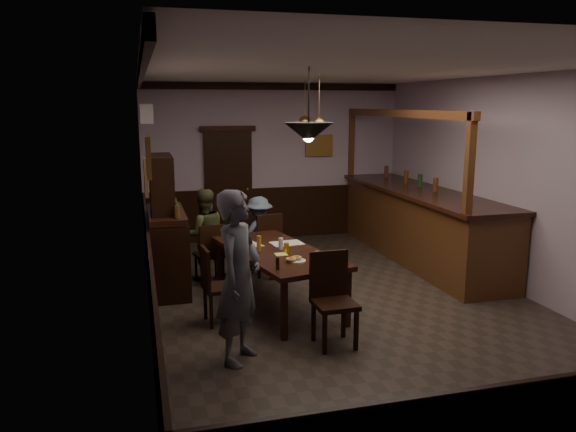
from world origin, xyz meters
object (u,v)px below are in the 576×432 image
object	(u,v)px
soda_can	(286,248)
pendant_iron	(309,132)
coffee_cup	(318,255)
chair_far_right	(267,242)
person_seated_left	(204,234)
chair_side	(215,282)
chair_far_left	(211,251)
pendant_brass_mid	(319,125)
dining_table	(277,255)
person_standing	(239,277)
person_seated_right	(259,234)
pendant_brass_far	(305,122)
sideboard	(166,236)
chair_near	(332,294)
bar_counter	(418,222)

from	to	relation	value
soda_can	pendant_iron	world-z (taller)	pendant_iron
coffee_cup	chair_far_right	bearing A→B (deg)	84.16
person_seated_left	chair_far_right	bearing A→B (deg)	170.31
pendant_iron	chair_side	bearing A→B (deg)	159.16
soda_can	chair_side	bearing A→B (deg)	-164.99
coffee_cup	soda_can	distance (m)	0.48
chair_far_left	pendant_brass_mid	bearing A→B (deg)	172.86
dining_table	soda_can	bearing A→B (deg)	-55.11
dining_table	person_standing	world-z (taller)	person_standing
pendant_iron	person_seated_right	bearing A→B (deg)	91.66
person_standing	pendant_brass_far	bearing A→B (deg)	10.03
person_seated_left	soda_can	bearing A→B (deg)	114.34
chair_far_left	pendant_brass_far	xyz separation A→B (m)	(1.89, 1.54, 1.81)
sideboard	pendant_brass_far	xyz separation A→B (m)	(2.51, 1.60, 1.53)
chair_near	pendant_brass_far	world-z (taller)	pendant_brass_far
person_seated_right	bar_counter	bearing A→B (deg)	156.90
bar_counter	person_standing	bearing A→B (deg)	-139.92
person_standing	pendant_brass_mid	bearing A→B (deg)	2.73
coffee_cup	sideboard	world-z (taller)	sideboard
chair_near	soda_can	size ratio (longest dim) A/B	8.51
bar_counter	pendant_brass_mid	size ratio (longest dim) A/B	5.53
dining_table	chair_far_right	world-z (taller)	chair_far_right
dining_table	sideboard	xyz separation A→B (m)	(-1.34, 1.09, 0.08)
chair_far_right	pendant_iron	bearing A→B (deg)	77.35
dining_table	pendant_brass_mid	xyz separation A→B (m)	(0.97, 1.29, 1.61)
dining_table	coffee_cup	world-z (taller)	coffee_cup
dining_table	chair_side	size ratio (longest dim) A/B	2.51
dining_table	person_seated_right	distance (m)	1.62
sideboard	bar_counter	size ratio (longest dim) A/B	0.43
chair_near	person_seated_right	world-z (taller)	person_seated_right
chair_near	person_seated_right	bearing A→B (deg)	92.40
chair_far_left	pendant_brass_far	size ratio (longest dim) A/B	1.10
person_standing	soda_can	world-z (taller)	person_standing
chair_far_right	chair_near	bearing A→B (deg)	80.10
chair_far_right	soda_can	bearing A→B (deg)	74.24
person_standing	chair_side	bearing A→B (deg)	40.87
person_seated_left	coffee_cup	xyz separation A→B (m)	(1.16, -1.93, 0.11)
pendant_brass_far	sideboard	bearing A→B (deg)	-147.54
person_standing	dining_table	bearing A→B (deg)	7.46
dining_table	person_seated_right	size ratio (longest dim) A/B	1.99
chair_far_left	pendant_iron	distance (m)	2.78
chair_side	bar_counter	size ratio (longest dim) A/B	0.21
dining_table	pendant_brass_mid	bearing A→B (deg)	52.95
pendant_iron	chair_far_right	bearing A→B (deg)	90.22
person_seated_right	sideboard	bearing A→B (deg)	-3.05
dining_table	person_seated_left	bearing A→B (deg)	118.69
person_seated_right	bar_counter	size ratio (longest dim) A/B	0.27
soda_can	chair_far_right	bearing A→B (deg)	87.11
person_standing	person_seated_right	distance (m)	3.19
bar_counter	pendant_iron	bearing A→B (deg)	-138.52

